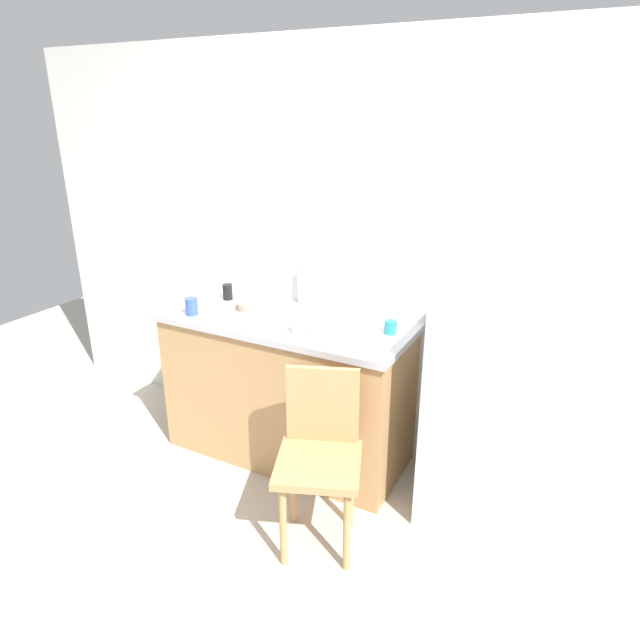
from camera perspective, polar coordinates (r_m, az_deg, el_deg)
name	(u,v)px	position (r m, az deg, el deg)	size (l,w,h in m)	color
ground_plane	(274,529)	(3.11, -4.75, -20.57)	(8.00, 8.00, 0.00)	#BCB2A3
back_wall	(358,258)	(3.32, 3.90, 6.36)	(4.80, 0.10, 2.45)	silver
cabinet_base	(288,390)	(3.44, -3.33, -7.21)	(1.46, 0.60, 0.87)	tan
countertop	(286,321)	(3.25, -3.49, -0.14)	(1.50, 0.64, 0.04)	#B7B7BC
faucet	(302,284)	(3.42, -1.81, 3.67)	(0.02, 0.02, 0.27)	#B7B7BC
refrigerator	(485,412)	(3.01, 16.58, -9.08)	(0.52, 0.59, 1.19)	silver
chair	(320,452)	(2.76, -0.01, -13.38)	(0.52, 0.52, 0.89)	tan
dish_tray	(343,327)	(3.04, 2.35, -0.77)	(0.28, 0.20, 0.05)	white
terracotta_bowl	(247,306)	(3.41, -7.51, 1.44)	(0.13, 0.13, 0.04)	gray
cup_teal	(390,327)	(3.03, 7.25, -0.73)	(0.07, 0.07, 0.07)	teal
cup_black	(228,292)	(3.59, -9.47, 2.87)	(0.06, 0.06, 0.10)	black
cup_blue	(192,306)	(3.37, -13.05, 1.36)	(0.07, 0.07, 0.10)	blue
cup_white	(298,327)	(3.01, -2.24, -0.68)	(0.07, 0.07, 0.08)	white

